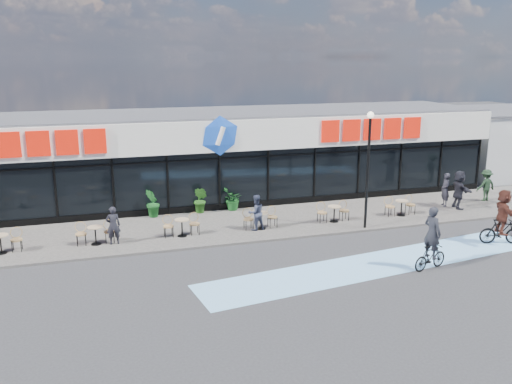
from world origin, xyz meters
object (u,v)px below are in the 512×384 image
potted_plant_mid (201,200)px  cyclist_a (431,245)px  pedestrian_b (459,190)px  pedestrian_c (486,185)px  potted_plant_left (153,203)px  pedestrian_a (445,190)px  cyclist_b (502,219)px  patron_left (113,225)px  lamp_post (368,160)px  patron_right (256,212)px  potted_plant_right (233,199)px

potted_plant_mid → cyclist_a: 11.25m
pedestrian_b → potted_plant_mid: bearing=89.6°
pedestrian_c → cyclist_a: cyclist_a is taller
potted_plant_left → pedestrian_a: (14.28, -2.27, 0.15)m
potted_plant_mid → cyclist_b: bearing=-35.3°
pedestrian_b → pedestrian_c: pedestrian_b is taller
cyclist_b → patron_left: bearing=164.0°
patron_left → pedestrian_b: 16.60m
lamp_post → potted_plant_mid: size_ratio=3.97×
pedestrian_b → cyclist_b: cyclist_b is taller
pedestrian_a → pedestrian_c: (2.66, 0.26, -0.01)m
patron_left → patron_right: size_ratio=0.99×
pedestrian_b → cyclist_a: size_ratio=0.82×
lamp_post → cyclist_b: (4.38, -3.28, -2.05)m
patron_right → pedestrian_c: bearing=171.2°
lamp_post → potted_plant_mid: 8.16m
cyclist_a → cyclist_b: size_ratio=1.03×
patron_left → patron_right: bearing=177.3°
potted_plant_mid → patron_right: 3.74m
potted_plant_mid → potted_plant_right: potted_plant_mid is taller
potted_plant_left → potted_plant_right: (3.86, 0.08, -0.14)m
potted_plant_right → pedestrian_b: (10.78, -2.92, 0.41)m
patron_right → cyclist_b: cyclist_b is taller
potted_plant_mid → pedestrian_b: pedestrian_b is taller
cyclist_a → patron_left: bearing=151.3°
lamp_post → pedestrian_a: lamp_post is taller
potted_plant_right → potted_plant_mid: bearing=-179.3°
potted_plant_mid → lamp_post: bearing=-34.3°
potted_plant_left → pedestrian_a: 14.46m
potted_plant_mid → pedestrian_b: size_ratio=0.67×
pedestrian_a → pedestrian_b: 0.69m
pedestrian_c → cyclist_b: bearing=52.7°
pedestrian_a → pedestrian_c: size_ratio=1.02×
potted_plant_right → pedestrian_b: size_ratio=0.57×
patron_right → cyclist_a: 7.55m
potted_plant_left → patron_left: bearing=-120.5°
potted_plant_right → pedestrian_a: 10.68m
patron_right → cyclist_b: 10.07m
lamp_post → patron_left: size_ratio=3.25×
pedestrian_b → cyclist_b: bearing=175.0°
patron_right → pedestrian_a: size_ratio=0.93×
lamp_post → pedestrian_a: 6.32m
potted_plant_right → cyclist_b: bearing=-39.8°
potted_plant_left → patron_right: patron_right is taller
pedestrian_b → cyclist_a: 8.64m
patron_left → cyclist_b: bearing=160.6°
potted_plant_right → patron_right: patron_right is taller
patron_right → pedestrian_c: pedestrian_c is taller
lamp_post → potted_plant_right: size_ratio=4.64×
pedestrian_c → lamp_post: bearing=12.9°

